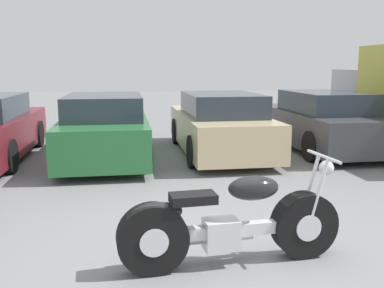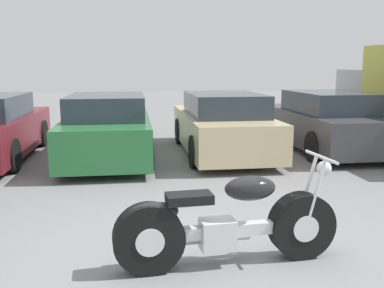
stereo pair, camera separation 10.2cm
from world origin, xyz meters
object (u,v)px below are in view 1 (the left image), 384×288
object	(u,v)px
parked_car_champagne	(219,125)
parked_car_dark_grey	(321,122)
parked_car_green	(106,128)
motorcycle	(229,224)

from	to	relation	value
parked_car_champagne	parked_car_dark_grey	bearing A→B (deg)	3.83
parked_car_champagne	parked_car_dark_grey	distance (m)	2.52
parked_car_green	parked_car_champagne	world-z (taller)	same
motorcycle	parked_car_dark_grey	xyz separation A→B (m)	(3.62, 5.61, 0.23)
parked_car_green	motorcycle	bearing A→B (deg)	-75.11
parked_car_green	parked_car_dark_grey	bearing A→B (deg)	3.56
parked_car_green	parked_car_champagne	distance (m)	2.52
motorcycle	parked_car_champagne	distance (m)	5.56
motorcycle	parked_car_champagne	xyz separation A→B (m)	(1.11, 5.44, 0.23)
motorcycle	parked_car_green	world-z (taller)	parked_car_green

